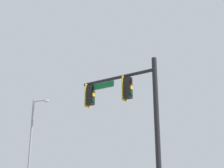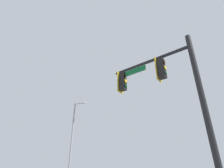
# 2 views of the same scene
# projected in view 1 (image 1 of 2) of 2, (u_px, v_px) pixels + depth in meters

# --- Properties ---
(signal_pole_near) EXTENTS (4.44, 0.95, 7.41)m
(signal_pole_near) POSITION_uv_depth(u_px,v_px,m) (131.00, 108.00, 15.27)
(signal_pole_near) COLOR black
(signal_pole_near) RESTS_ON ground_plane
(street_lamp) EXTENTS (1.60, 0.72, 8.64)m
(street_lamp) POSITION_uv_depth(u_px,v_px,m) (32.00, 142.00, 26.49)
(street_lamp) COLOR gray
(street_lamp) RESTS_ON ground_plane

